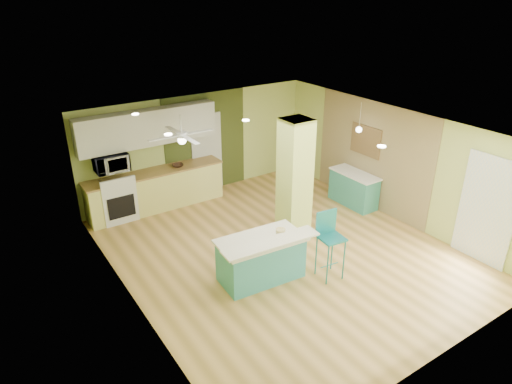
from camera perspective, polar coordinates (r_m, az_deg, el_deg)
floor at (r=9.20m, az=3.31°, el=-7.43°), size 6.00×7.00×0.01m
ceiling at (r=8.15m, az=3.74°, el=7.69°), size 6.00×7.00×0.01m
wall_back at (r=11.38m, az=-7.23°, el=5.90°), size 6.00×0.01×2.50m
wall_front at (r=6.56m, az=22.65°, el=-11.16°), size 6.00×0.01×2.50m
wall_left at (r=7.37m, az=-15.59°, el=-5.84°), size 0.01×7.00×2.50m
wall_right at (r=10.56m, az=16.67°, el=3.53°), size 0.01×7.00×2.50m
wood_panel at (r=10.91m, az=14.24°, el=4.49°), size 0.02×3.40×2.50m
olive_accent at (r=11.45m, az=-6.30°, el=6.07°), size 2.20×0.02×2.50m
interior_door at (r=11.50m, az=-6.17°, el=4.85°), size 0.82×0.05×2.00m
french_door at (r=9.46m, az=26.89°, el=-2.06°), size 0.04×1.08×2.10m
column at (r=9.32m, az=4.85°, el=1.69°), size 0.55×0.55×2.50m
kitchen_run at (r=10.92m, az=-12.35°, el=0.28°), size 3.25×0.63×0.94m
stove at (r=10.65m, az=-17.03°, el=-0.98°), size 0.76×0.66×1.08m
upper_cabinets at (r=10.52m, az=-13.33°, el=7.86°), size 3.20×0.34×0.80m
microwave at (r=10.32m, az=-17.65°, el=3.50°), size 0.70×0.48×0.39m
ceiling_fan at (r=9.38m, az=-9.28°, el=6.99°), size 1.41×1.41×0.61m
pendant_lamp at (r=10.57m, az=12.74°, el=7.63°), size 0.14×0.14×0.69m
wall_decor at (r=10.92m, az=13.55°, el=6.26°), size 0.03×0.90×0.70m
peninsula at (r=8.18m, az=0.68°, el=-8.24°), size 1.78×1.05×0.94m
bar_stool at (r=8.18m, az=9.10°, el=-5.21°), size 0.46×0.46×1.27m
side_counter at (r=11.14m, az=12.10°, el=0.42°), size 0.53×1.25×0.80m
fruit_bowl at (r=10.88m, az=-9.77°, el=3.29°), size 0.31×0.31×0.07m
canister at (r=8.04m, az=3.08°, el=-5.13°), size 0.17×0.17×0.15m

